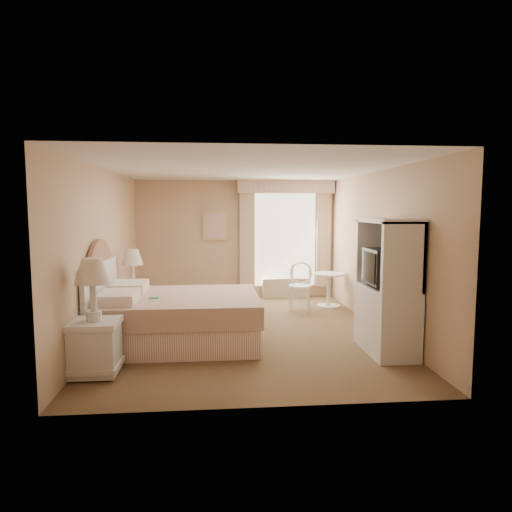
{
  "coord_description": "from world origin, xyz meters",
  "views": [
    {
      "loc": [
        -0.46,
        -6.95,
        1.92
      ],
      "look_at": [
        0.2,
        0.3,
        1.15
      ],
      "focal_mm": 32.0,
      "sensor_mm": 36.0,
      "label": 1
    }
  ],
  "objects": [
    {
      "name": "room",
      "position": [
        0.0,
        0.0,
        1.25
      ],
      "size": [
        4.21,
        5.51,
        2.51
      ],
      "color": "brown",
      "rests_on": "ground"
    },
    {
      "name": "framed_art",
      "position": [
        -0.45,
        2.71,
        1.55
      ],
      "size": [
        0.52,
        0.04,
        0.62
      ],
      "color": "tan",
      "rests_on": "room"
    },
    {
      "name": "nightstand_near",
      "position": [
        -1.84,
        -1.71,
        0.5
      ],
      "size": [
        0.55,
        0.55,
        1.33
      ],
      "color": "white",
      "rests_on": "room"
    },
    {
      "name": "round_table",
      "position": [
        1.75,
        1.66,
        0.44
      ],
      "size": [
        0.62,
        0.62,
        0.66
      ],
      "color": "silver",
      "rests_on": "room"
    },
    {
      "name": "cafe_chair",
      "position": [
        1.16,
        1.5,
        0.52
      ],
      "size": [
        0.53,
        0.53,
        0.89
      ],
      "rotation": [
        0.0,
        0.0,
        -0.29
      ],
      "color": "silver",
      "rests_on": "room"
    },
    {
      "name": "bed",
      "position": [
        -1.11,
        -0.51,
        0.38
      ],
      "size": [
        2.3,
        1.81,
        1.6
      ],
      "color": "tan",
      "rests_on": "room"
    },
    {
      "name": "nightstand_far",
      "position": [
        -1.84,
        0.78,
        0.46
      ],
      "size": [
        0.5,
        0.5,
        1.21
      ],
      "color": "white",
      "rests_on": "room"
    },
    {
      "name": "window",
      "position": [
        1.05,
        2.65,
        1.34
      ],
      "size": [
        2.05,
        0.22,
        2.51
      ],
      "color": "white",
      "rests_on": "room"
    },
    {
      "name": "armoire",
      "position": [
        1.81,
        -1.19,
        0.74
      ],
      "size": [
        0.54,
        1.07,
        1.79
      ],
      "color": "white",
      "rests_on": "room"
    }
  ]
}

